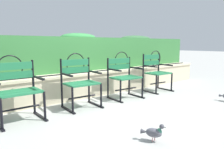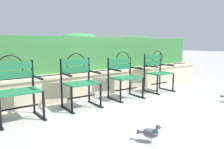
{
  "view_description": "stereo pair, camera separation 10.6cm",
  "coord_description": "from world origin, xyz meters",
  "px_view_note": "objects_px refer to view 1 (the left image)",
  "views": [
    {
      "loc": [
        -2.56,
        -3.14,
        1.14
      ],
      "look_at": [
        0.0,
        0.04,
        0.55
      ],
      "focal_mm": 34.45,
      "sensor_mm": 36.0,
      "label": 1
    },
    {
      "loc": [
        -2.48,
        -3.21,
        1.14
      ],
      "look_at": [
        0.0,
        0.04,
        0.55
      ],
      "focal_mm": 34.45,
      "sensor_mm": 36.0,
      "label": 2
    }
  ],
  "objects_px": {
    "park_chair_centre_left": "(80,81)",
    "park_chair_rightmost": "(156,72)",
    "park_chair_leftmost": "(17,89)",
    "park_chair_centre_right": "(124,76)",
    "pigeon_near_chairs": "(153,132)"
  },
  "relations": [
    {
      "from": "park_chair_leftmost",
      "to": "park_chair_centre_left",
      "type": "distance_m",
      "value": 1.07
    },
    {
      "from": "park_chair_centre_left",
      "to": "park_chair_rightmost",
      "type": "distance_m",
      "value": 2.13
    },
    {
      "from": "park_chair_centre_right",
      "to": "pigeon_near_chairs",
      "type": "bearing_deg",
      "value": -122.32
    },
    {
      "from": "park_chair_rightmost",
      "to": "park_chair_leftmost",
      "type": "bearing_deg",
      "value": -179.17
    },
    {
      "from": "park_chair_centre_right",
      "to": "park_chair_leftmost",
      "type": "bearing_deg",
      "value": -179.25
    },
    {
      "from": "park_chair_rightmost",
      "to": "pigeon_near_chairs",
      "type": "distance_m",
      "value": 2.84
    },
    {
      "from": "park_chair_leftmost",
      "to": "park_chair_centre_right",
      "type": "xyz_separation_m",
      "value": [
        2.13,
        0.03,
        -0.01
      ]
    },
    {
      "from": "park_chair_leftmost",
      "to": "park_chair_centre_right",
      "type": "distance_m",
      "value": 2.13
    },
    {
      "from": "park_chair_centre_left",
      "to": "pigeon_near_chairs",
      "type": "relative_size",
      "value": 3.23
    },
    {
      "from": "park_chair_rightmost",
      "to": "pigeon_near_chairs",
      "type": "relative_size",
      "value": 3.31
    },
    {
      "from": "park_chair_leftmost",
      "to": "pigeon_near_chairs",
      "type": "xyz_separation_m",
      "value": [
        1.02,
        -1.74,
        -0.36
      ]
    },
    {
      "from": "park_chair_centre_right",
      "to": "park_chair_rightmost",
      "type": "bearing_deg",
      "value": 0.99
    },
    {
      "from": "pigeon_near_chairs",
      "to": "park_chair_leftmost",
      "type": "bearing_deg",
      "value": 120.34
    },
    {
      "from": "park_chair_centre_right",
      "to": "park_chair_rightmost",
      "type": "relative_size",
      "value": 0.94
    },
    {
      "from": "park_chair_leftmost",
      "to": "park_chair_rightmost",
      "type": "distance_m",
      "value": 3.2
    }
  ]
}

